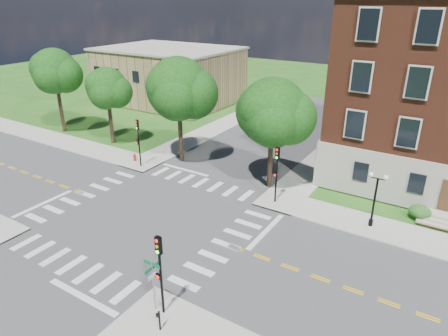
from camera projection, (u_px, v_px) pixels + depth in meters
The scene contains 19 objects.
ground at pixel (148, 217), 31.16m from camera, with size 160.00×160.00×0.00m, color #215417.
road_ew at pixel (148, 217), 31.15m from camera, with size 90.00×12.00×0.01m, color #3D3D3F.
road_ns at pixel (148, 217), 31.15m from camera, with size 12.00×90.00×0.01m, color #3D3D3F.
sidewalk_ne at pixel (394, 188), 35.59m from camera, with size 34.00×34.00×0.12m.
sidewalk_nw at pixel (139, 131), 50.57m from camera, with size 34.00×34.00×0.12m.
crosswalk_east at pixel (226, 245), 27.65m from camera, with size 2.20×10.20×0.02m, color silver, non-canonical shape.
stop_bar_east at pixel (266, 231), 29.20m from camera, with size 0.40×5.50×0.00m, color silver.
secondary_building at pixel (169, 74), 63.48m from camera, with size 20.40×15.40×8.30m.
tree_a at pixel (55, 71), 47.66m from camera, with size 5.36×5.36×10.13m.
tree_b at pixel (107, 88), 44.14m from camera, with size 4.52×4.52×8.61m.
tree_c at pixel (178, 89), 38.67m from camera, with size 6.19×6.19×10.53m.
tree_d at pixel (272, 112), 33.40m from camera, with size 5.83×5.83×9.70m.
traffic_signal_se at pixel (160, 266), 20.39m from camera, with size 0.33×0.37×4.80m.
traffic_signal_ne at pixel (277, 168), 31.97m from camera, with size 0.37×0.44×4.80m.
traffic_signal_nw at pixel (138, 137), 38.92m from camera, with size 0.38×0.46×4.80m.
twin_lamp_west at pixel (375, 197), 28.79m from camera, with size 1.36×0.36×4.23m.
street_sign_pole at pixel (153, 277), 20.94m from camera, with size 1.10×1.10×3.10m.
push_button_post at pixel (159, 320), 20.20m from camera, with size 0.14×0.21×1.20m.
fire_hydrant at pixel (135, 157), 41.26m from camera, with size 0.35×0.35×0.75m.
Camera 1 is at (19.44, -19.76, 15.90)m, focal length 32.00 mm.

